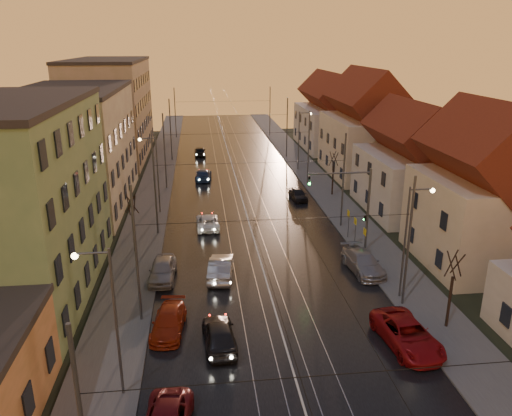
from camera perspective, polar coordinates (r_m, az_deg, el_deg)
name	(u,v)px	position (r m, az deg, el deg)	size (l,w,h in m)	color
ground	(304,409)	(26.08, 5.50, -21.86)	(160.00, 160.00, 0.00)	black
road	(238,184)	(61.86, -2.13, 2.76)	(16.00, 120.00, 0.04)	black
sidewalk_left	(156,186)	(61.92, -11.40, 2.46)	(4.00, 120.00, 0.15)	#4C4C4C
sidewalk_right	(317,181)	(63.38, 6.93, 3.07)	(4.00, 120.00, 0.15)	#4C4C4C
tram_rail_0	(220,184)	(61.73, -4.16, 2.72)	(0.06, 120.00, 0.03)	gray
tram_rail_1	(231,184)	(61.80, -2.84, 2.77)	(0.06, 120.00, 0.03)	gray
tram_rail_2	(244,184)	(61.92, -1.42, 2.81)	(0.06, 120.00, 0.03)	gray
tram_rail_3	(255,183)	(62.06, -0.10, 2.86)	(0.06, 120.00, 0.03)	gray
apartment_left_1	(7,204)	(37.24, -26.61, 0.37)	(10.00, 18.00, 13.00)	#638655
apartment_left_2	(75,150)	(55.95, -19.96, 6.26)	(10.00, 20.00, 12.00)	tan
apartment_left_3	(111,110)	(79.04, -16.27, 10.68)	(10.00, 24.00, 14.00)	#8C7E5A
house_right_1	(483,197)	(42.15, 24.51, 1.13)	(8.67, 10.20, 10.80)	beige
house_right_2	(412,167)	(53.45, 17.45, 4.49)	(9.18, 12.24, 9.20)	beige
house_right_3	(366,131)	(66.90, 12.44, 8.63)	(9.18, 14.28, 11.50)	beige
house_right_4	(330,117)	(84.03, 8.46, 10.29)	(9.18, 16.32, 10.00)	beige
catenary_pole_l_1	(136,256)	(31.19, -13.52, -5.35)	(0.16, 0.16, 9.00)	#595B60
catenary_pole_r_1	(408,243)	(33.63, 17.03, -3.88)	(0.16, 0.16, 9.00)	#595B60
catenary_pole_l_2	(155,187)	(45.26, -11.47, 2.33)	(0.16, 0.16, 9.00)	#595B60
catenary_pole_r_2	(343,181)	(46.97, 9.94, 3.02)	(0.16, 0.16, 9.00)	#595B60
catenary_pole_l_3	(165,152)	(59.78, -10.39, 6.33)	(0.16, 0.16, 9.00)	#595B60
catenary_pole_r_3	(309,148)	(61.08, 6.02, 6.79)	(0.16, 0.16, 9.00)	#595B60
catenary_pole_l_4	(171,130)	(74.49, -9.74, 8.76)	(0.16, 0.16, 9.00)	#595B60
catenary_pole_r_4	(287,128)	(75.54, 3.56, 9.12)	(0.16, 0.16, 9.00)	#595B60
catenary_pole_l_5	(175,113)	(92.27, -9.22, 10.64)	(0.16, 0.16, 9.00)	#595B60
catenary_pole_r_5	(270,112)	(93.12, 1.60, 10.94)	(0.16, 0.16, 9.00)	#595B60
street_lamp_0	(108,310)	(24.90, -16.53, -11.07)	(1.75, 0.32, 8.00)	#595B60
street_lamp_1	(410,232)	(34.53, 17.22, -2.62)	(1.75, 0.32, 8.00)	#595B60
street_lamp_2	(154,167)	(50.98, -11.56, 4.60)	(1.75, 0.32, 8.00)	#595B60
street_lamp_3	(301,135)	(67.83, 5.18, 8.33)	(1.75, 0.32, 8.00)	#595B60
traffic_light_mast	(357,200)	(41.27, 11.44, 0.89)	(5.30, 0.32, 7.20)	#595B60
bare_tree_0	(133,225)	(42.27, -13.85, -1.89)	(1.09, 1.09, 5.11)	black
bare_tree_1	(451,292)	(32.69, 21.37, -8.94)	(1.09, 1.09, 5.11)	black
bare_tree_2	(333,175)	(57.25, 8.79, 3.80)	(1.09, 1.09, 5.11)	black
driving_car_0	(219,334)	(29.83, -4.22, -14.18)	(1.81, 4.49, 1.53)	black
driving_car_1	(221,268)	(37.60, -4.06, -6.81)	(1.67, 4.78, 1.57)	gray
driving_car_2	(208,222)	(47.35, -5.54, -1.58)	(2.08, 4.50, 1.25)	silver
driving_car_3	(203,175)	(63.87, -6.04, 3.80)	(1.94, 4.78, 1.39)	navy
driving_car_4	(200,151)	(77.59, -6.41, 6.44)	(1.66, 4.13, 1.41)	black
parked_left_2	(169,322)	(31.54, -9.96, -12.71)	(1.83, 4.49, 1.30)	#9E280F
parked_left_3	(163,270)	(37.87, -10.63, -6.92)	(1.84, 4.57, 1.56)	#A8A8AD
parked_right_0	(407,334)	(31.01, 16.88, -13.63)	(2.54, 5.51, 1.53)	maroon
parked_right_1	(363,262)	(39.31, 12.13, -6.09)	(2.10, 5.17, 1.50)	#97979C
parked_right_2	(298,194)	(55.74, 4.83, 1.59)	(1.53, 3.81, 1.30)	black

